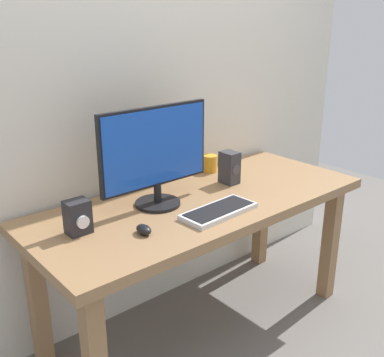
{
  "coord_description": "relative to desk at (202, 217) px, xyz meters",
  "views": [
    {
      "loc": [
        -1.39,
        -1.56,
        1.61
      ],
      "look_at": [
        -0.06,
        0.0,
        0.87
      ],
      "focal_mm": 42.82,
      "sensor_mm": 36.0,
      "label": 1
    }
  ],
  "objects": [
    {
      "name": "desk",
      "position": [
        0.0,
        0.0,
        0.0
      ],
      "size": [
        1.73,
        0.72,
        0.75
      ],
      "color": "#936D47",
      "rests_on": "ground_plane"
    },
    {
      "name": "monitor",
      "position": [
        -0.21,
        0.09,
        0.35
      ],
      "size": [
        0.58,
        0.22,
        0.47
      ],
      "color": "black",
      "rests_on": "desk"
    },
    {
      "name": "speaker_right",
      "position": [
        0.26,
        0.07,
        0.19
      ],
      "size": [
        0.08,
        0.1,
        0.17
      ],
      "color": "#333338",
      "rests_on": "desk"
    },
    {
      "name": "audio_controller",
      "position": [
        -0.64,
        0.05,
        0.17
      ],
      "size": [
        0.1,
        0.09,
        0.14
      ],
      "color": "#232328",
      "rests_on": "desk"
    },
    {
      "name": "ground_plane",
      "position": [
        0.0,
        0.0,
        -0.65
      ],
      "size": [
        6.0,
        6.0,
        0.0
      ],
      "primitive_type": "plane",
      "color": "slate"
    },
    {
      "name": "keyboard_primary",
      "position": [
        -0.06,
        -0.19,
        0.11
      ],
      "size": [
        0.38,
        0.17,
        0.03
      ],
      "color": "silver",
      "rests_on": "desk"
    },
    {
      "name": "coffee_mug",
      "position": [
        0.31,
        0.28,
        0.15
      ],
      "size": [
        0.08,
        0.08,
        0.1
      ],
      "primitive_type": "cylinder",
      "color": "orange",
      "rests_on": "desk"
    },
    {
      "name": "wall_back",
      "position": [
        0.0,
        0.4,
        0.85
      ],
      "size": [
        3.11,
        0.04,
        3.0
      ],
      "primitive_type": "cube",
      "color": "silver",
      "rests_on": "ground_plane"
    },
    {
      "name": "mouse",
      "position": [
        -0.44,
        -0.13,
        0.12
      ],
      "size": [
        0.06,
        0.09,
        0.04
      ],
      "primitive_type": "ellipsoid",
      "rotation": [
        0.0,
        0.0,
        -0.05
      ],
      "color": "black",
      "rests_on": "desk"
    }
  ]
}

